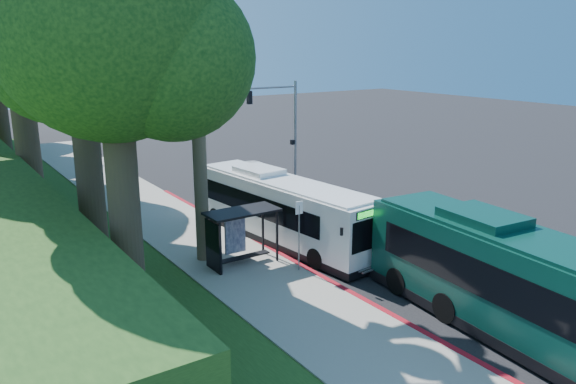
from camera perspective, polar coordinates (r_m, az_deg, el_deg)
ground at (r=31.15m, az=3.95°, el=-3.01°), size 140.00×140.00×0.00m
sidewalk at (r=27.47m, az=-8.21°, el=-5.46°), size 4.50×70.00×0.12m
red_curb at (r=25.30m, az=0.54°, el=-7.10°), size 0.25×30.00×0.13m
grass_verge at (r=30.34m, az=-22.20°, el=-4.54°), size 8.00×70.00×0.06m
bus_shelter at (r=24.51m, az=-5.33°, el=-3.57°), size 3.20×1.51×2.55m
stop_sign_pole at (r=23.62m, az=1.13°, el=-3.51°), size 0.35×0.06×3.17m
traffic_signal_pole at (r=40.31m, az=-0.45°, el=7.55°), size 4.10×0.30×7.00m
tree_2 at (r=39.85m, az=-25.61°, el=14.80°), size 8.82×8.40×15.12m
tree_6 at (r=18.14m, az=-17.22°, el=14.83°), size 7.56×7.20×13.74m
white_bus at (r=27.57m, az=-0.69°, el=-1.69°), size 3.58×11.70×3.43m
teal_bus at (r=19.88m, az=23.19°, el=-8.91°), size 3.93×13.28×3.90m
pickup at (r=39.62m, az=-3.36°, el=1.95°), size 2.44×5.21×1.44m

